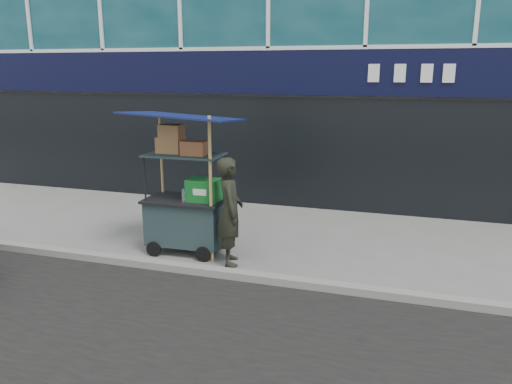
% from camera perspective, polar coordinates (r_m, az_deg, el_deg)
% --- Properties ---
extents(ground, '(80.00, 80.00, 0.00)m').
position_cam_1_polar(ground, '(7.81, -6.66, -8.63)').
color(ground, slate).
rests_on(ground, ground).
extents(curb, '(80.00, 0.18, 0.12)m').
position_cam_1_polar(curb, '(7.62, -7.29, -8.75)').
color(curb, gray).
rests_on(curb, ground).
extents(vendor_cart, '(1.77, 1.26, 2.35)m').
position_cam_1_polar(vendor_cart, '(8.28, -7.92, -1.34)').
color(vendor_cart, '#19292C').
rests_on(vendor_cart, ground).
extents(vendor_man, '(0.61, 0.73, 1.69)m').
position_cam_1_polar(vendor_man, '(7.69, -2.99, -2.23)').
color(vendor_man, black).
rests_on(vendor_man, ground).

